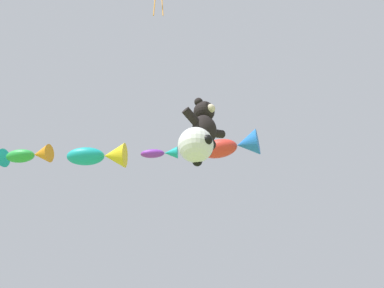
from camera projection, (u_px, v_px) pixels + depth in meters
name	position (u px, v px, depth m)	size (l,w,h in m)	color
teddy_bear_kite	(205.00, 124.00, 11.48)	(1.75, 0.77, 1.77)	black
soccer_ball_kite	(196.00, 145.00, 10.19)	(1.08, 1.08, 0.99)	white
fish_kite_crimson	(233.00, 146.00, 15.14)	(1.97, 2.55, 1.06)	red
fish_kite_violet	(162.00, 153.00, 15.33)	(1.34, 1.45, 0.50)	purple
fish_kite_teal	(100.00, 156.00, 15.30)	(2.32, 2.39, 1.03)	#19ADB2
fish_kite_emerald	(31.00, 155.00, 15.79)	(1.72, 1.98, 0.78)	green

